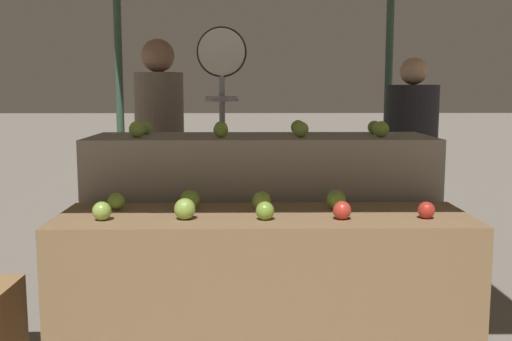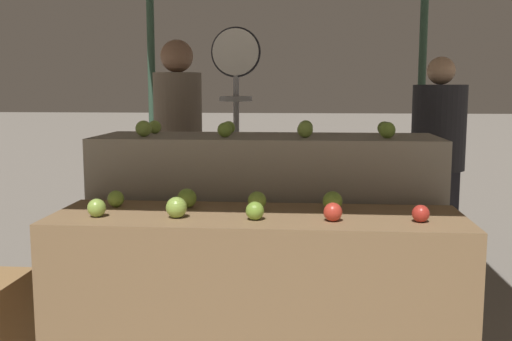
# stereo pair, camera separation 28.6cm
# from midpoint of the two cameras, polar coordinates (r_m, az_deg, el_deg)

# --- Properties ---
(display_counter_front) EXTENTS (1.78, 0.55, 0.78)m
(display_counter_front) POSITION_cam_midpoint_polar(r_m,az_deg,el_deg) (2.70, 3.21, -12.40)
(display_counter_front) COLOR olive
(display_counter_front) RESTS_ON ground_plane
(display_counter_back) EXTENTS (1.78, 0.55, 1.08)m
(display_counter_back) POSITION_cam_midpoint_polar(r_m,az_deg,el_deg) (3.23, 3.54, -6.27)
(display_counter_back) COLOR gray
(display_counter_back) RESTS_ON ground_plane
(apple_front_0) EXTENTS (0.08, 0.08, 0.08)m
(apple_front_0) POSITION_cam_midpoint_polar(r_m,az_deg,el_deg) (2.58, -11.91, -3.53)
(apple_front_0) COLOR #8EB247
(apple_front_0) RESTS_ON display_counter_front
(apple_front_1) EXTENTS (0.09, 0.09, 0.09)m
(apple_front_1) POSITION_cam_midpoint_polar(r_m,az_deg,el_deg) (2.51, -4.37, -3.56)
(apple_front_1) COLOR #8EB247
(apple_front_1) RESTS_ON display_counter_front
(apple_front_2) EXTENTS (0.08, 0.08, 0.08)m
(apple_front_2) POSITION_cam_midpoint_polar(r_m,az_deg,el_deg) (2.47, 3.10, -3.89)
(apple_front_2) COLOR #7AA338
(apple_front_2) RESTS_ON display_counter_front
(apple_front_3) EXTENTS (0.08, 0.08, 0.08)m
(apple_front_3) POSITION_cam_midpoint_polar(r_m,az_deg,el_deg) (2.49, 10.62, -3.94)
(apple_front_3) COLOR red
(apple_front_3) RESTS_ON display_counter_front
(apple_front_4) EXTENTS (0.07, 0.07, 0.07)m
(apple_front_4) POSITION_cam_midpoint_polar(r_m,az_deg,el_deg) (2.56, 18.54, -3.94)
(apple_front_4) COLOR #B72D23
(apple_front_4) RESTS_ON display_counter_front
(apple_front_5) EXTENTS (0.08, 0.08, 0.08)m
(apple_front_5) POSITION_cam_midpoint_polar(r_m,az_deg,el_deg) (2.78, -10.38, -2.68)
(apple_front_5) COLOR #84AD3D
(apple_front_5) RESTS_ON display_counter_front
(apple_front_6) EXTENTS (0.09, 0.09, 0.09)m
(apple_front_6) POSITION_cam_midpoint_polar(r_m,az_deg,el_deg) (2.72, -3.63, -2.67)
(apple_front_6) COLOR #7AA338
(apple_front_6) RESTS_ON display_counter_front
(apple_front_7) EXTENTS (0.08, 0.08, 0.08)m
(apple_front_7) POSITION_cam_midpoint_polar(r_m,az_deg,el_deg) (2.67, 3.17, -2.92)
(apple_front_7) COLOR #84AD3D
(apple_front_7) RESTS_ON display_counter_front
(apple_front_8) EXTENTS (0.09, 0.09, 0.09)m
(apple_front_8) POSITION_cam_midpoint_polar(r_m,az_deg,el_deg) (2.69, 10.34, -2.91)
(apple_front_8) COLOR #7AA338
(apple_front_8) RESTS_ON display_counter_front
(apple_back_0) EXTENTS (0.08, 0.08, 0.08)m
(apple_back_0) POSITION_cam_midpoint_polar(r_m,az_deg,el_deg) (3.11, -8.09, 3.97)
(apple_back_0) COLOR #8EB247
(apple_back_0) RESTS_ON display_counter_back
(apple_back_1) EXTENTS (0.08, 0.08, 0.08)m
(apple_back_1) POSITION_cam_midpoint_polar(r_m,az_deg,el_deg) (3.04, -0.30, 3.88)
(apple_back_1) COLOR #84AD3D
(apple_back_1) RESTS_ON display_counter_back
(apple_back_2) EXTENTS (0.08, 0.08, 0.08)m
(apple_back_2) POSITION_cam_midpoint_polar(r_m,az_deg,el_deg) (3.04, 7.40, 3.86)
(apple_back_2) COLOR #8EB247
(apple_back_2) RESTS_ON display_counter_back
(apple_back_3) EXTENTS (0.08, 0.08, 0.08)m
(apple_back_3) POSITION_cam_midpoint_polar(r_m,az_deg,el_deg) (3.08, 15.02, 3.73)
(apple_back_3) COLOR #84AD3D
(apple_back_3) RESTS_ON display_counter_back
(apple_back_4) EXTENTS (0.07, 0.07, 0.07)m
(apple_back_4) POSITION_cam_midpoint_polar(r_m,az_deg,el_deg) (3.31, -7.20, 4.12)
(apple_back_4) COLOR #8EB247
(apple_back_4) RESTS_ON display_counter_back
(apple_back_5) EXTENTS (0.07, 0.07, 0.07)m
(apple_back_5) POSITION_cam_midpoint_polar(r_m,az_deg,el_deg) (3.25, -0.11, 4.10)
(apple_back_5) COLOR #84AD3D
(apple_back_5) RESTS_ON display_counter_back
(apple_back_6) EXTENTS (0.08, 0.08, 0.08)m
(apple_back_6) POSITION_cam_midpoint_polar(r_m,az_deg,el_deg) (3.24, 7.28, 4.08)
(apple_back_6) COLOR #7AA338
(apple_back_6) RESTS_ON display_counter_back
(apple_back_7) EXTENTS (0.07, 0.07, 0.07)m
(apple_back_7) POSITION_cam_midpoint_polar(r_m,az_deg,el_deg) (3.30, 14.57, 3.92)
(apple_back_7) COLOR #7AA338
(apple_back_7) RESTS_ON display_counter_back
(produce_scale) EXTENTS (0.30, 0.20, 1.69)m
(produce_scale) POSITION_cam_midpoint_polar(r_m,az_deg,el_deg) (3.67, 0.32, 6.58)
(produce_scale) COLOR #99999E
(produce_scale) RESTS_ON ground_plane
(person_vendor_at_scale) EXTENTS (0.34, 0.34, 1.64)m
(person_vendor_at_scale) POSITION_cam_midpoint_polar(r_m,az_deg,el_deg) (4.03, -5.40, 2.56)
(person_vendor_at_scale) COLOR #2D2D38
(person_vendor_at_scale) RESTS_ON ground_plane
(person_customer_left) EXTENTS (0.42, 0.42, 1.55)m
(person_customer_left) POSITION_cam_midpoint_polar(r_m,az_deg,el_deg) (4.70, 18.63, 2.04)
(person_customer_left) COLOR #2D2D38
(person_customer_left) RESTS_ON ground_plane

